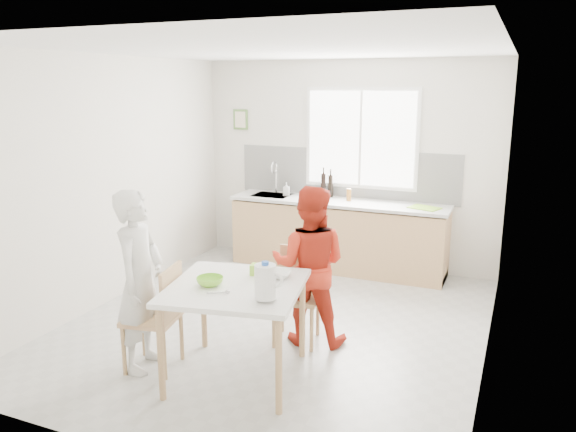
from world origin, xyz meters
name	(u,v)px	position (x,y,z in m)	size (l,w,h in m)	color
ground	(277,324)	(0.00, 0.00, 0.00)	(4.50, 4.50, 0.00)	#B7B7B2
room_shell	(276,164)	(0.00, 0.00, 1.64)	(4.50, 4.50, 4.50)	silver
window	(361,139)	(0.20, 2.23, 1.70)	(1.50, 0.06, 1.30)	white
backsplash	(346,174)	(0.00, 2.24, 1.23)	(3.00, 0.02, 0.65)	white
picture_frame	(241,120)	(-1.55, 2.23, 1.90)	(0.22, 0.03, 0.28)	#56823B
kitchen_counter	(337,238)	(0.00, 1.95, 0.42)	(2.84, 0.64, 1.37)	tan
dining_table	(236,295)	(0.12, -1.07, 0.73)	(1.23, 1.23, 0.81)	white
chair_left	(159,313)	(-0.55, -1.20, 0.50)	(0.49, 0.49, 0.92)	tan
chair_far	(298,290)	(0.31, -0.20, 0.49)	(0.48, 0.48, 0.89)	tan
person_white	(140,281)	(-0.71, -1.23, 0.78)	(0.57, 0.37, 1.56)	silver
person_red	(309,265)	(0.42, -0.21, 0.75)	(0.73, 0.57, 1.50)	red
bowl_green	(210,281)	(-0.07, -1.16, 0.84)	(0.22, 0.22, 0.07)	#80D431
bowl_white	(279,274)	(0.36, -0.77, 0.83)	(0.21, 0.21, 0.05)	white
milk_jug	(266,281)	(0.49, -1.29, 0.96)	(0.22, 0.16, 0.29)	white
green_box	(257,269)	(0.16, -0.78, 0.85)	(0.10, 0.10, 0.09)	#92D831
spoon	(217,293)	(0.08, -1.30, 0.82)	(0.01, 0.01, 0.16)	#A5A5AA
cutting_board	(424,208)	(1.11, 1.91, 0.93)	(0.35, 0.25, 0.01)	#8DCE2F
wine_bottle_a	(323,185)	(-0.26, 2.11, 1.08)	(0.07, 0.07, 0.32)	black
wine_bottle_b	(330,186)	(-0.17, 2.12, 1.07)	(0.07, 0.07, 0.30)	black
jar_amber	(349,195)	(0.13, 1.98, 1.00)	(0.06, 0.06, 0.16)	#975D20
soap_bottle	(286,189)	(-0.75, 2.00, 1.01)	(0.08, 0.08, 0.18)	#999999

